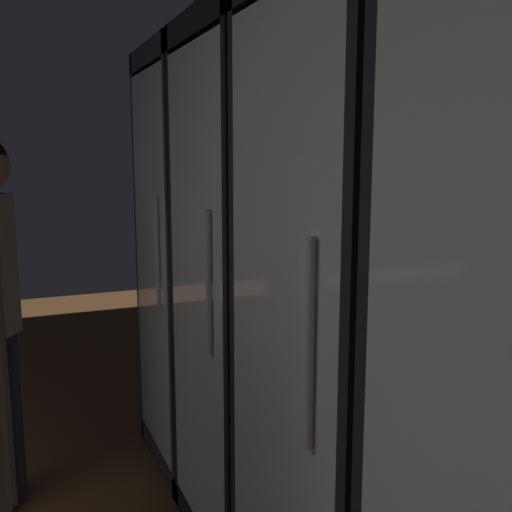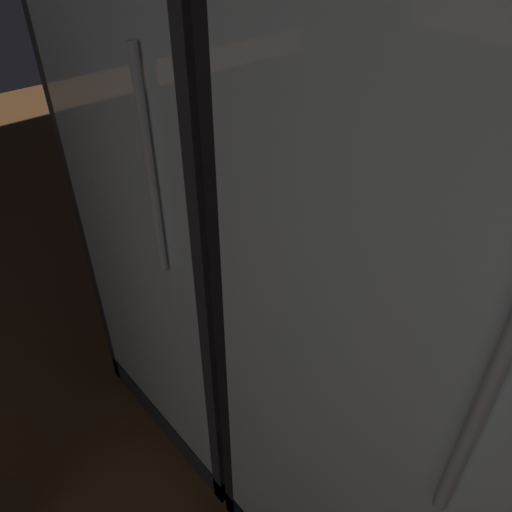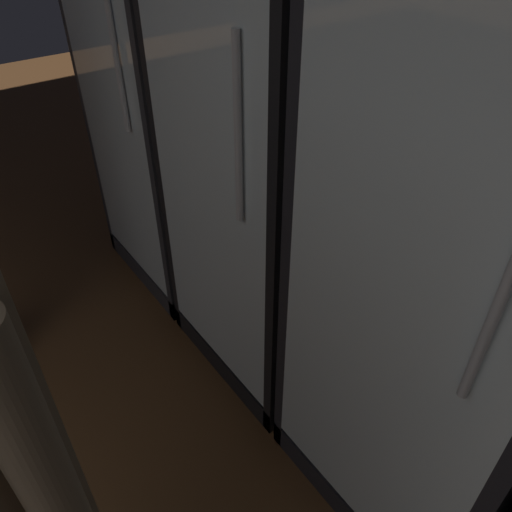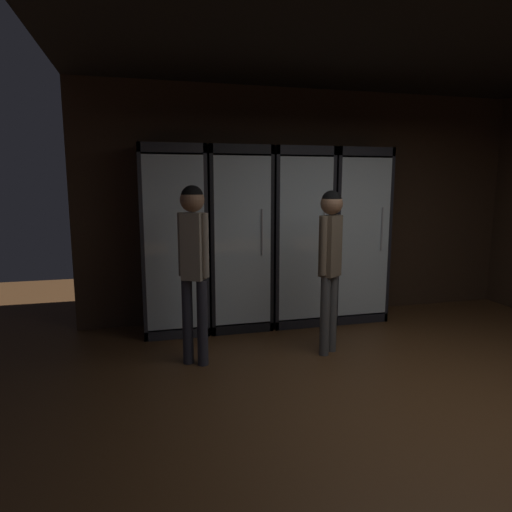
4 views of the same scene
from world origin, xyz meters
TOP-DOWN VIEW (x-y plane):
  - cooler_far_left at (-1.90, 2.74)m, footprint 0.70×0.59m
  - cooler_left at (-1.17, 2.74)m, footprint 0.70×0.59m

SIDE VIEW (x-z plane):
  - cooler_far_left at x=-1.90m, z-range -0.02..2.06m
  - cooler_left at x=-1.17m, z-range -0.02..2.06m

